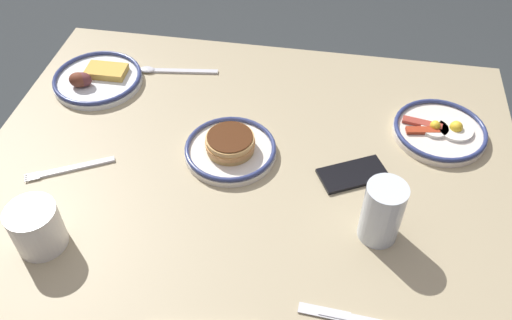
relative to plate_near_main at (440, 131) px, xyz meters
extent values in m
cube|color=tan|center=(0.42, 0.18, -0.03)|extent=(1.19, 0.94, 0.03)
cylinder|color=gray|center=(-0.07, -0.18, -0.40)|extent=(0.07, 0.07, 0.71)
cylinder|color=gray|center=(0.90, -0.18, -0.40)|extent=(0.07, 0.07, 0.71)
cylinder|color=silver|center=(0.00, 0.00, -0.01)|extent=(0.21, 0.21, 0.01)
torus|color=navy|center=(0.00, 0.00, 0.01)|extent=(0.21, 0.21, 0.01)
cylinder|color=white|center=(-0.03, 0.00, 0.01)|extent=(0.08, 0.08, 0.01)
sphere|color=yellow|center=(-0.03, -0.01, 0.01)|extent=(0.03, 0.03, 0.03)
cylinder|color=white|center=(0.01, 0.00, 0.01)|extent=(0.06, 0.06, 0.01)
sphere|color=yellow|center=(0.01, 0.00, 0.01)|extent=(0.02, 0.02, 0.02)
cube|color=#9F3B2E|center=(0.04, -0.01, 0.01)|extent=(0.09, 0.04, 0.01)
cube|color=#A8361C|center=(0.04, 0.01, 0.01)|extent=(0.08, 0.03, 0.01)
cylinder|color=white|center=(0.85, -0.05, -0.01)|extent=(0.23, 0.23, 0.01)
torus|color=navy|center=(0.85, -0.05, 0.01)|extent=(0.22, 0.22, 0.01)
cube|color=gold|center=(0.83, -0.08, 0.01)|extent=(0.10, 0.06, 0.02)
ellipsoid|color=brown|center=(0.87, -0.02, 0.02)|extent=(0.05, 0.04, 0.04)
ellipsoid|color=brown|center=(0.88, -0.02, 0.02)|extent=(0.04, 0.03, 0.03)
ellipsoid|color=brown|center=(0.88, -0.02, 0.02)|extent=(0.05, 0.04, 0.04)
ellipsoid|color=#582E25|center=(0.88, -0.03, 0.01)|extent=(0.03, 0.02, 0.02)
cylinder|color=silver|center=(0.46, 0.14, -0.01)|extent=(0.20, 0.20, 0.01)
torus|color=navy|center=(0.46, 0.14, 0.01)|extent=(0.20, 0.20, 0.01)
cylinder|color=tan|center=(0.46, 0.14, 0.01)|extent=(0.11, 0.11, 0.01)
cylinder|color=#D7914B|center=(0.46, 0.14, 0.02)|extent=(0.11, 0.11, 0.01)
cylinder|color=tan|center=(0.46, 0.14, 0.03)|extent=(0.11, 0.11, 0.01)
cylinder|color=#4C2814|center=(0.46, 0.14, 0.04)|extent=(0.10, 0.10, 0.00)
cylinder|color=white|center=(0.77, 0.44, 0.04)|extent=(0.09, 0.09, 0.10)
torus|color=white|center=(0.81, 0.41, 0.04)|extent=(0.06, 0.05, 0.07)
cylinder|color=brown|center=(0.77, 0.44, 0.07)|extent=(0.08, 0.08, 0.01)
cylinder|color=silver|center=(0.14, 0.31, 0.05)|extent=(0.08, 0.08, 0.13)
cylinder|color=black|center=(0.14, 0.31, 0.03)|extent=(0.07, 0.07, 0.09)
cube|color=black|center=(0.19, 0.16, -0.01)|extent=(0.16, 0.13, 0.01)
cube|color=silver|center=(0.79, 0.25, -0.01)|extent=(0.17, 0.10, 0.01)
cube|color=silver|center=(0.87, 0.28, -0.01)|extent=(0.03, 0.02, 0.00)
cube|color=silver|center=(0.87, 0.28, -0.01)|extent=(0.03, 0.02, 0.00)
cube|color=silver|center=(0.86, 0.29, -0.01)|extent=(0.03, 0.02, 0.00)
cube|color=silver|center=(0.86, 0.29, -0.01)|extent=(0.03, 0.02, 0.00)
cube|color=silver|center=(0.23, 0.50, -0.01)|extent=(0.09, 0.03, 0.00)
cube|color=silver|center=(0.65, -0.13, -0.01)|extent=(0.20, 0.04, 0.01)
ellipsoid|color=silver|center=(0.74, -0.12, -0.01)|extent=(0.04, 0.03, 0.01)
camera|label=1|loc=(0.26, 0.97, 0.84)|focal=37.80mm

